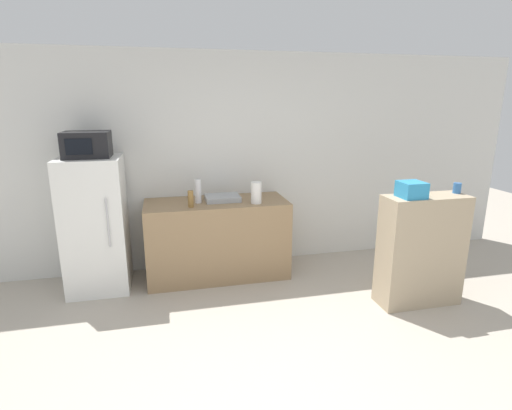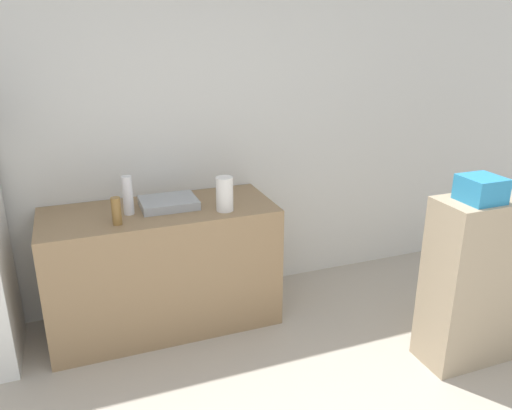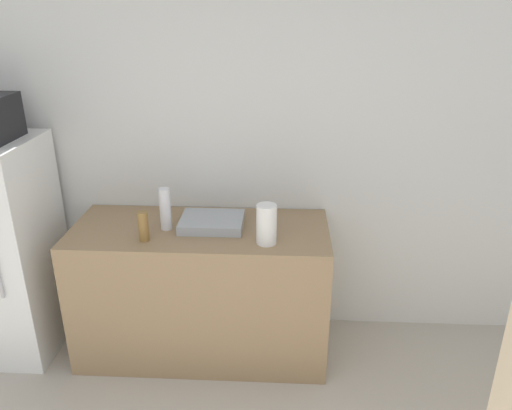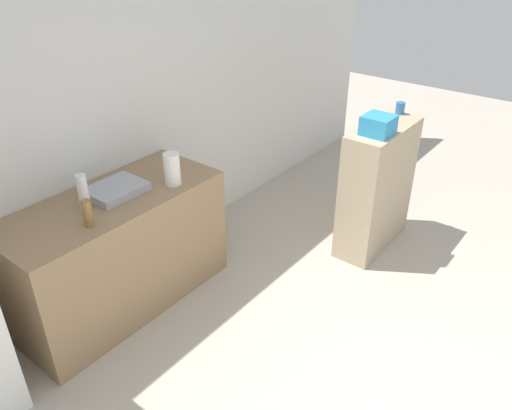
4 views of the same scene
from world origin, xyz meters
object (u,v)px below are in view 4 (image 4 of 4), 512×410
at_px(basket, 378,125).
at_px(paper_towel_roll, 172,169).
at_px(bottle_tall, 83,194).
at_px(jar, 400,108).
at_px(bottle_short, 88,213).

distance_m(basket, paper_towel_roll, 1.63).
bearing_deg(basket, bottle_tall, 149.40).
height_order(basket, jar, basket).
xyz_separation_m(bottle_tall, jar, (2.49, -1.08, 0.14)).
height_order(bottle_short, jar, jar).
bearing_deg(bottle_tall, bottle_short, -119.81).
xyz_separation_m(bottle_tall, paper_towel_roll, (0.64, -0.17, -0.01)).
relative_size(basket, jar, 2.21).
distance_m(bottle_tall, jar, 2.71).
height_order(bottle_short, paper_towel_roll, paper_towel_roll).
distance_m(bottle_short, basket, 2.26).
xyz_separation_m(bottle_tall, bottle_short, (-0.10, -0.17, -0.04)).
xyz_separation_m(bottle_tall, basket, (1.93, -1.14, 0.17)).
distance_m(bottle_tall, paper_towel_roll, 0.66).
bearing_deg(paper_towel_roll, bottle_short, -179.81).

